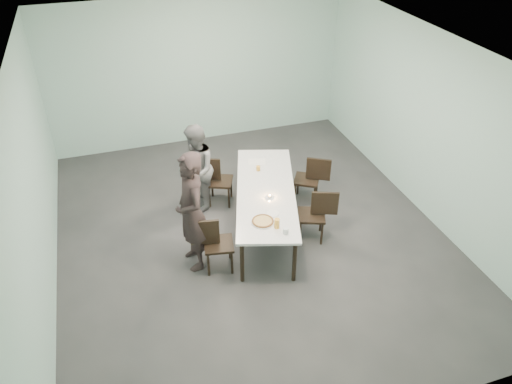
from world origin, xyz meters
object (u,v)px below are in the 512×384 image
object	(u,v)px
chair_near_right	(317,212)
diner_near	(192,212)
table	(266,193)
diner_far	(196,169)
chair_far_right	(312,177)
chair_near_left	(213,241)
side_plate	(273,213)
amber_tumbler	(258,168)
tealight	(269,196)
pizza	(263,221)
water_tumbler	(286,231)
chair_far_left	(215,178)
beer_glass	(277,223)

from	to	relation	value
chair_near_right	diner_near	world-z (taller)	diner_near
table	diner_far	bearing A→B (deg)	134.40
chair_far_right	chair_near_left	bearing A→B (deg)	60.54
chair_near_left	side_plate	bearing A→B (deg)	12.48
diner_near	amber_tumbler	xyz separation A→B (m)	(1.34, 1.07, -0.14)
tealight	amber_tumbler	world-z (taller)	amber_tumbler
table	pizza	size ratio (longest dim) A/B	8.09
table	pizza	bearing A→B (deg)	-112.01
chair_near_left	amber_tumbler	size ratio (longest dim) A/B	10.88
water_tumbler	tealight	distance (m)	0.90
amber_tumbler	chair_far_right	bearing A→B (deg)	-6.05
chair_near_left	side_plate	world-z (taller)	chair_near_left
chair_far_left	pizza	xyz separation A→B (m)	(0.27, -1.76, 0.27)
diner_near	beer_glass	world-z (taller)	diner_near
pizza	side_plate	bearing A→B (deg)	35.29
chair_far_left	side_plate	size ratio (longest dim) A/B	4.83
beer_glass	chair_near_left	bearing A→B (deg)	161.37
chair_far_left	chair_near_right	xyz separation A→B (m)	(1.26, -1.46, 0.00)
chair_near_right	side_plate	world-z (taller)	chair_near_right
water_tumbler	side_plate	bearing A→B (deg)	91.40
pizza	beer_glass	size ratio (longest dim) A/B	2.27
diner_far	table	bearing A→B (deg)	53.62
table	chair_near_right	world-z (taller)	chair_near_right
chair_near_right	chair_far_left	bearing A→B (deg)	-28.11
chair_near_right	water_tumbler	distance (m)	1.04
water_tumbler	tealight	bearing A→B (deg)	85.15
chair_near_left	amber_tumbler	bearing A→B (deg)	59.07
chair_far_right	pizza	size ratio (longest dim) A/B	2.56
diner_far	water_tumbler	bearing A→B (deg)	31.26
chair_near_right	pizza	world-z (taller)	chair_near_right
beer_glass	tealight	bearing A→B (deg)	78.64
side_plate	pizza	bearing A→B (deg)	-144.71
beer_glass	amber_tumbler	distance (m)	1.57
chair_near_left	diner_near	distance (m)	0.53
chair_near_right	diner_far	distance (m)	2.14
chair_near_right	pizza	bearing A→B (deg)	37.73
side_plate	water_tumbler	distance (m)	0.49
chair_far_left	water_tumbler	bearing A→B (deg)	-54.63
diner_near	side_plate	world-z (taller)	diner_near
side_plate	amber_tumbler	bearing A→B (deg)	81.91
tealight	amber_tumbler	distance (m)	0.82
chair_near_right	beer_glass	distance (m)	1.02
diner_far	tealight	distance (m)	1.45
chair_near_left	water_tumbler	size ratio (longest dim) A/B	9.67
chair_far_right	diner_near	xyz separation A→B (m)	(-2.28, -0.97, 0.43)
pizza	amber_tumbler	world-z (taller)	amber_tumbler
diner_far	amber_tumbler	bearing A→B (deg)	81.09
diner_near	amber_tumbler	world-z (taller)	diner_near
amber_tumbler	table	bearing A→B (deg)	-96.94
chair_far_right	water_tumbler	bearing A→B (deg)	86.51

